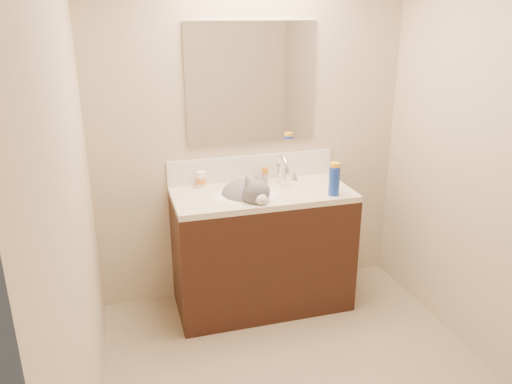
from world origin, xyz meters
TOP-DOWN VIEW (x-y plane):
  - room_shell at (0.00, 0.00)m, footprint 2.24×2.54m
  - vanity_cabinet at (0.00, 0.97)m, footprint 1.20×0.55m
  - counter_slab at (0.00, 0.97)m, footprint 1.20×0.55m
  - basin at (-0.12, 0.94)m, footprint 0.45×0.36m
  - faucet at (0.18, 1.11)m, footprint 0.28×0.20m
  - cat at (-0.11, 0.94)m, footprint 0.42×0.48m
  - backsplash at (0.00, 1.24)m, footprint 1.20×0.02m
  - mirror at (0.00, 1.24)m, footprint 0.90×0.02m
  - pill_bottle at (-0.38, 1.18)m, footprint 0.08×0.08m
  - pill_label at (-0.38, 1.18)m, footprint 0.08×0.08m
  - silver_jar at (0.02, 1.16)m, footprint 0.07×0.07m
  - amber_bottle at (0.08, 1.18)m, footprint 0.05×0.05m
  - toothbrush at (0.05, 1.03)m, footprint 0.06×0.12m
  - toothbrush_head at (0.05, 1.03)m, footprint 0.02×0.03m
  - spray_can at (0.43, 0.78)m, footprint 0.09×0.09m
  - spray_cap at (0.43, 0.78)m, footprint 0.08×0.08m

SIDE VIEW (x-z plane):
  - vanity_cabinet at x=0.00m, z-range 0.00..0.82m
  - basin at x=-0.12m, z-range 0.72..0.86m
  - counter_slab at x=0.00m, z-range 0.82..0.86m
  - cat at x=-0.11m, z-range 0.67..1.02m
  - toothbrush at x=0.05m, z-range 0.86..0.87m
  - toothbrush_head at x=0.05m, z-range 0.86..0.88m
  - silver_jar at x=0.02m, z-range 0.86..0.92m
  - pill_label at x=-0.38m, z-range 0.89..0.93m
  - amber_bottle at x=0.08m, z-range 0.86..0.96m
  - pill_bottle at x=-0.38m, z-range 0.86..0.97m
  - faucet at x=0.18m, z-range 0.84..1.05m
  - backsplash at x=0.00m, z-range 0.86..1.04m
  - spray_can at x=0.43m, z-range 0.86..1.05m
  - spray_cap at x=0.43m, z-range 1.04..1.08m
  - room_shell at x=0.00m, z-range 0.23..2.75m
  - mirror at x=0.00m, z-range 1.14..1.94m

